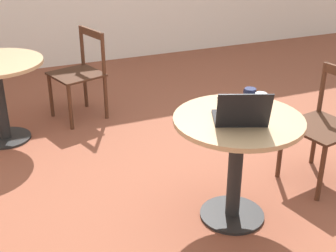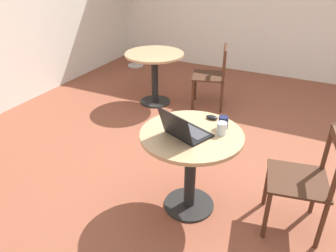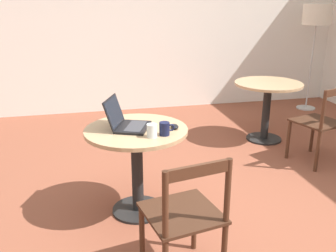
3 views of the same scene
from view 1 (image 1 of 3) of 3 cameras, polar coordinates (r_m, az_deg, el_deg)
The scene contains 8 objects.
ground_plane at distance 3.71m, azimuth 6.43°, elevation -5.67°, with size 16.00×16.00×0.00m, color brown.
cafe_table_near at distance 2.96m, azimuth 8.40°, elevation -2.12°, with size 0.81×0.81×0.73m.
chair_near_front at distance 3.59m, azimuth 18.67°, elevation -0.08°, with size 0.51×0.51×0.85m.
chair_mid_front at distance 4.58m, azimuth -10.66°, elevation 6.25°, with size 0.54×0.54×0.85m.
laptop at distance 2.80m, azimuth 8.83°, elevation 1.29°, with size 0.40×0.40×0.24m.
mouse at distance 3.14m, azimuth 6.85°, elevation 3.46°, with size 0.06×0.10×0.03m.
mug at distance 3.10m, azimuth 9.92°, elevation 3.69°, with size 0.12×0.08×0.10m.
drinking_glass at distance 3.04m, azimuth 11.23°, elevation 3.07°, with size 0.08×0.08×0.10m.
Camera 1 is at (-2.76, 1.60, 1.90)m, focal length 50.00 mm.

